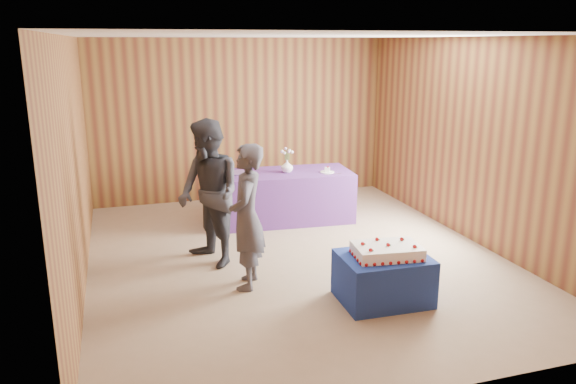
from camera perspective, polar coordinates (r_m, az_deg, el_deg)
name	(u,v)px	position (r m, az deg, el deg)	size (l,w,h in m)	color
ground	(296,257)	(7.13, 0.79, -6.64)	(6.00, 6.00, 0.00)	gray
room_shell	(296,114)	(6.68, 0.84, 7.88)	(5.04, 6.04, 2.72)	brown
cake_table	(383,278)	(6.00, 9.64, -8.63)	(0.90, 0.70, 0.50)	navy
serving_table	(284,196)	(8.47, -0.39, -0.43)	(2.00, 0.90, 0.75)	#563086
sheet_cake	(387,251)	(5.87, 10.02, -5.90)	(0.75, 0.55, 0.16)	white
vase	(287,166)	(8.34, -0.10, 2.64)	(0.18, 0.18, 0.19)	white
flower_spray	(287,151)	(8.30, -0.10, 4.15)	(0.20, 0.20, 0.16)	#2B6D2F
platter	(238,173)	(8.31, -5.07, 1.94)	(0.33, 0.33, 0.02)	#644992
plate	(327,172)	(8.38, 4.01, 2.04)	(0.21, 0.21, 0.01)	white
cake_slice	(327,169)	(8.37, 4.01, 2.30)	(0.09, 0.09, 0.09)	white
knife	(333,174)	(8.27, 4.62, 1.83)	(0.26, 0.02, 0.00)	silver
guest_left	(247,217)	(6.08, -4.19, -2.56)	(0.58, 0.38, 1.60)	#3D3C47
guest_right	(209,194)	(6.73, -8.01, -0.17)	(0.86, 0.67, 1.77)	#2F3038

